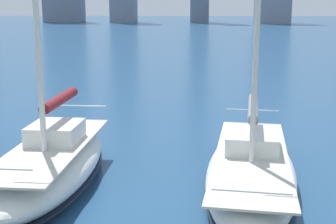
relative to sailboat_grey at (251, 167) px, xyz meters
name	(u,v)px	position (x,y,z in m)	size (l,w,h in m)	color
sailboat_grey	(251,167)	(0.00, 0.00, 0.00)	(3.58, 9.27, 9.56)	white
sailboat_maroon	(52,164)	(5.89, 0.57, 0.16)	(2.55, 7.53, 9.46)	white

